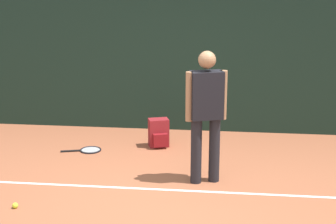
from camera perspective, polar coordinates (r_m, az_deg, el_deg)
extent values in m
plane|color=#9E5638|center=(6.13, -0.44, -10.04)|extent=(12.00, 12.00, 0.00)
cube|color=#192D23|center=(8.66, 2.00, 5.27)|extent=(10.00, 0.10, 2.26)
cube|color=white|center=(6.47, -0.02, -8.62)|extent=(9.00, 0.05, 0.00)
cylinder|color=black|center=(6.56, 3.15, -4.35)|extent=(0.14, 0.14, 0.85)
cylinder|color=black|center=(6.62, 5.16, -4.19)|extent=(0.14, 0.14, 0.85)
cube|color=black|center=(6.39, 4.28, 1.88)|extent=(0.45, 0.34, 0.60)
sphere|color=#9E704C|center=(6.30, 4.36, 5.78)|extent=(0.22, 0.22, 0.22)
cylinder|color=#9E704C|center=(6.33, 2.36, 1.71)|extent=(0.09, 0.09, 0.62)
cylinder|color=#9E704C|center=(6.45, 6.15, 1.88)|extent=(0.09, 0.09, 0.62)
cylinder|color=black|center=(7.93, -10.75, -4.27)|extent=(0.30, 0.11, 0.03)
torus|color=black|center=(7.93, -8.57, -4.18)|extent=(0.40, 0.40, 0.02)
cylinder|color=#B2B2B2|center=(7.93, -8.57, -4.18)|extent=(0.34, 0.34, 0.00)
cube|color=maroon|center=(7.99, -1.05, -2.30)|extent=(0.35, 0.29, 0.44)
cube|color=maroon|center=(7.88, -0.85, -3.15)|extent=(0.23, 0.15, 0.20)
sphere|color=#CCE033|center=(6.24, -16.59, -9.90)|extent=(0.07, 0.07, 0.07)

